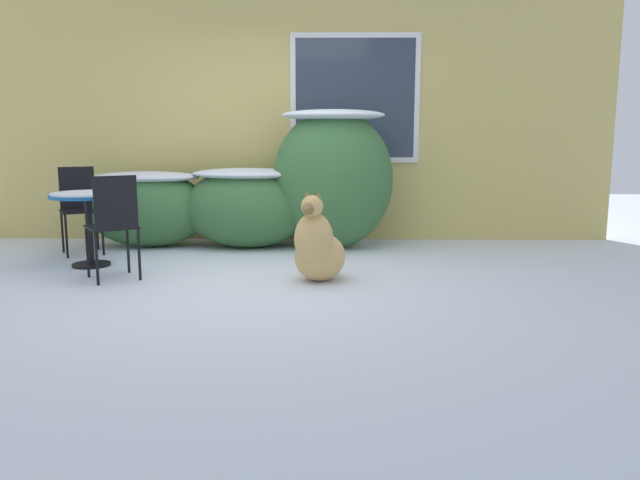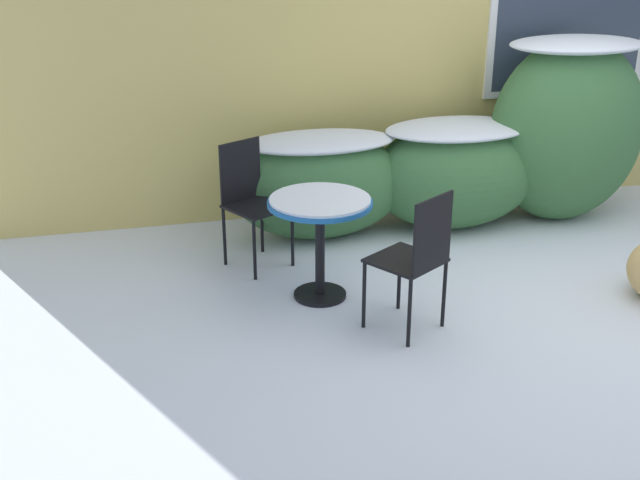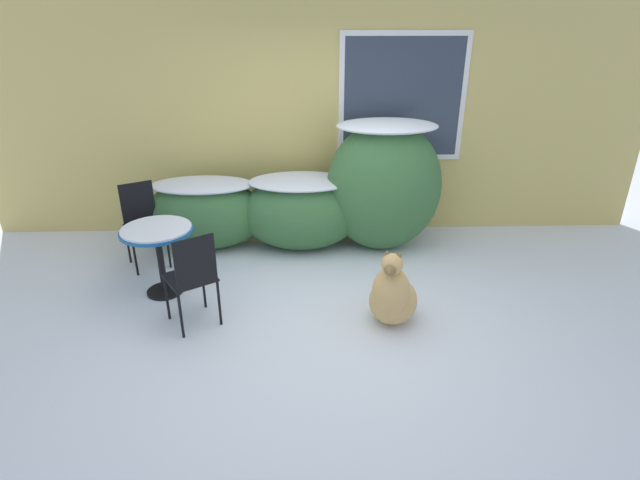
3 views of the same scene
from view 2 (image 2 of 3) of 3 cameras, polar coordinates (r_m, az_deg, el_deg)
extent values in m
plane|color=silver|center=(5.47, 17.57, -4.83)|extent=(16.00, 16.00, 0.00)
cube|color=tan|center=(6.93, 9.63, 13.64)|extent=(8.00, 0.06, 2.77)
cube|color=silver|center=(7.31, 17.46, 15.45)|extent=(1.48, 0.04, 1.46)
cube|color=#2D3847|center=(7.30, 17.52, 15.43)|extent=(1.36, 0.01, 1.34)
ellipsoid|color=#386638|center=(6.24, -0.04, 3.84)|extent=(1.38, 0.73, 0.83)
ellipsoid|color=silver|center=(6.14, -0.04, 7.01)|extent=(1.17, 0.62, 0.12)
ellipsoid|color=#386638|center=(6.54, 9.55, 4.60)|extent=(1.38, 0.84, 0.87)
ellipsoid|color=silver|center=(6.44, 9.77, 7.79)|extent=(1.17, 0.71, 0.12)
ellipsoid|color=#386638|center=(6.85, 17.16, 7.43)|extent=(1.30, 0.87, 1.50)
ellipsoid|color=silver|center=(6.72, 17.84, 13.11)|extent=(1.10, 0.74, 0.12)
cylinder|color=black|center=(5.40, 0.00, -3.89)|extent=(0.35, 0.35, 0.03)
cylinder|color=black|center=(5.27, 0.00, -0.71)|extent=(0.06, 0.06, 0.63)
cylinder|color=#195699|center=(5.15, 0.00, 2.65)|extent=(0.68, 0.68, 0.03)
cylinder|color=silver|center=(5.14, 0.00, 2.90)|extent=(0.65, 0.65, 0.02)
cube|color=black|center=(5.72, -4.48, 2.36)|extent=(0.52, 0.52, 0.02)
cube|color=black|center=(5.78, -5.69, 4.94)|extent=(0.32, 0.19, 0.44)
cylinder|color=black|center=(5.57, -4.68, -0.74)|extent=(0.02, 0.02, 0.44)
cylinder|color=black|center=(5.78, -1.98, 0.19)|extent=(0.02, 0.02, 0.44)
cylinder|color=black|center=(5.83, -6.82, 0.26)|extent=(0.02, 0.02, 0.44)
cylinder|color=black|center=(6.03, -4.16, 1.11)|extent=(0.02, 0.02, 0.44)
cube|color=black|center=(4.86, 6.11, -1.44)|extent=(0.53, 0.53, 0.02)
cube|color=black|center=(4.67, 8.02, 0.50)|extent=(0.31, 0.21, 0.44)
cylinder|color=black|center=(5.18, 5.66, -2.67)|extent=(0.02, 0.02, 0.44)
cylinder|color=black|center=(4.93, 3.15, -3.93)|extent=(0.02, 0.02, 0.44)
cylinder|color=black|center=(4.99, 8.81, -3.82)|extent=(0.02, 0.02, 0.44)
cylinder|color=black|center=(4.74, 6.38, -5.20)|extent=(0.02, 0.02, 0.44)
camera|label=1|loc=(3.76, 86.16, -18.33)|focal=35.00mm
camera|label=3|loc=(2.58, 71.30, 10.74)|focal=28.00mm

